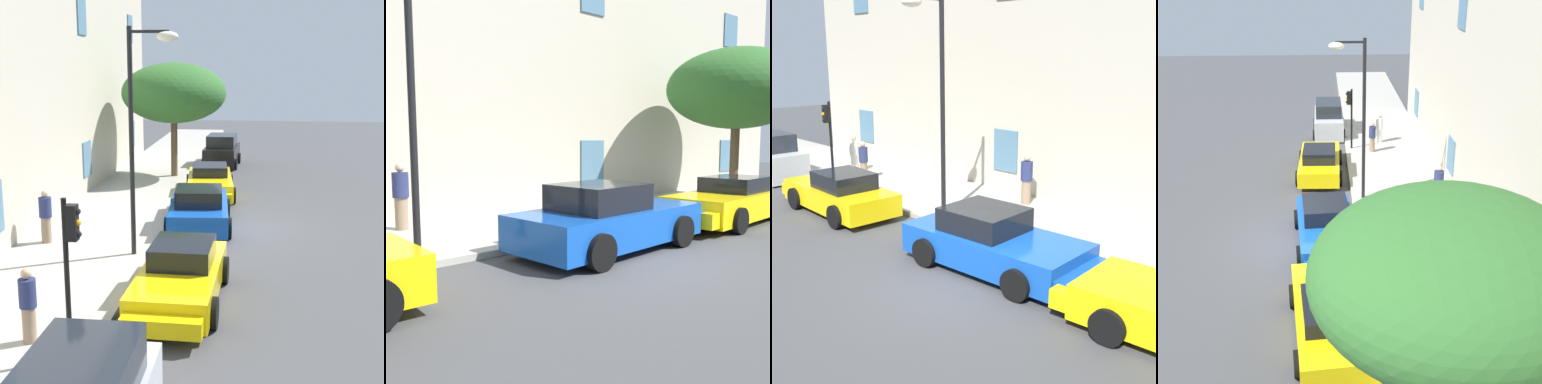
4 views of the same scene
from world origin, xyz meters
TOP-DOWN VIEW (x-y plane):
  - ground_plane at (0.00, 0.00)m, footprint 80.00×80.00m
  - sidewalk at (0.00, 4.35)m, footprint 60.00×4.29m
  - sportscar_red_lead at (-6.75, 0.88)m, footprint 4.81×2.14m
  - sportscar_yellow_flank at (0.14, 1.14)m, footprint 4.91×2.44m
  - sportscar_white_middle at (4.81, 1.18)m, footprint 5.11×2.41m
  - hatchback_parked at (12.67, 1.20)m, footprint 3.66×2.04m
  - tree_near_kerb at (8.77, 3.30)m, footprint 5.10×5.10m
  - traffic_light at (-9.88, 2.43)m, footprint 0.22×0.36m
  - street_lamp at (-3.59, 2.28)m, footprint 0.44×1.42m
  - pedestrian_admiring at (-9.30, 3.54)m, footprint 0.39×0.39m
  - pedestrian_strolling at (-2.79, 5.62)m, footprint 0.45×0.45m

SIDE VIEW (x-z plane):
  - ground_plane at x=0.00m, z-range 0.00..0.00m
  - sidewalk at x=0.00m, z-range 0.00..0.14m
  - sportscar_white_middle at x=4.81m, z-range -0.06..1.25m
  - sportscar_red_lead at x=-6.75m, z-range -0.08..1.31m
  - sportscar_yellow_flank at x=0.14m, z-range -0.09..1.36m
  - hatchback_parked at x=12.67m, z-range -0.08..1.68m
  - pedestrian_admiring at x=-9.30m, z-range 0.15..1.71m
  - pedestrian_strolling at x=-2.79m, z-range 0.15..1.81m
  - traffic_light at x=-9.88m, z-range 0.72..3.83m
  - tree_near_kerb at x=8.77m, z-range 1.45..6.99m
  - street_lamp at x=-3.59m, z-range 1.29..7.74m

